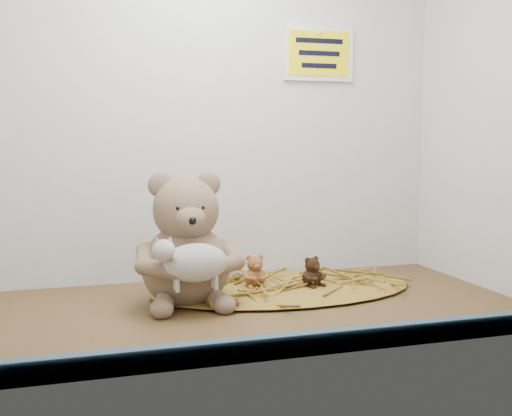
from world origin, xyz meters
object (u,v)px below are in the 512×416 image
object	(u,v)px
main_teddy	(186,238)
toy_lamb	(196,263)
mini_teddy_brown	(312,270)
mini_teddy_tan	(255,270)

from	to	relation	value
main_teddy	toy_lamb	xyz separation A→B (cm)	(0.00, -9.84, -3.20)
toy_lamb	mini_teddy_brown	size ratio (longest dim) A/B	2.38
main_teddy	toy_lamb	size ratio (longest dim) A/B	1.69
main_teddy	mini_teddy_tan	distance (cm)	20.20
main_teddy	mini_teddy_brown	world-z (taller)	main_teddy
main_teddy	mini_teddy_tan	size ratio (longest dim) A/B	3.79
mini_teddy_brown	mini_teddy_tan	bearing A→B (deg)	145.20
toy_lamb	mini_teddy_tan	bearing A→B (deg)	44.13
mini_teddy_tan	mini_teddy_brown	world-z (taller)	mini_teddy_tan
main_teddy	toy_lamb	distance (cm)	10.34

